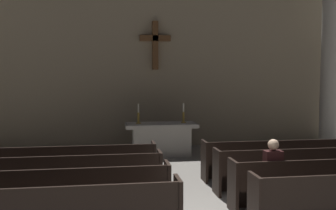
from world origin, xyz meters
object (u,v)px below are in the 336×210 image
pew_right_row_3 (304,169)px  candlestick_left (138,117)px  column_right_third (329,65)px  pew_right_row_4 (282,158)px  lone_worshipper (271,172)px  pew_left_row_4 (67,166)px  pew_right_row_2 (332,182)px  pew_left_row_3 (62,178)px  pew_left_row_2 (55,194)px  candlestick_right (183,117)px  altar (161,138)px

pew_right_row_3 → candlestick_left: bearing=127.7°
column_right_third → candlestick_left: column_right_third is taller
pew_right_row_4 → column_right_third: size_ratio=0.67×
candlestick_left → pew_right_row_3: bearing=-52.3°
pew_right_row_4 → lone_worshipper: size_ratio=2.95×
pew_left_row_4 → pew_right_row_2: size_ratio=1.00×
pew_left_row_3 → pew_right_row_4: (5.02, 1.05, 0.00)m
lone_worshipper → pew_right_row_2: bearing=-1.9°
pew_left_row_4 → lone_worshipper: bearing=-28.1°
pew_left_row_3 → pew_left_row_2: bearing=-90.0°
pew_left_row_4 → pew_right_row_2: bearing=-22.6°
pew_right_row_4 → column_right_third: (3.27, 3.50, 2.34)m
pew_right_row_2 → lone_worshipper: bearing=178.1°
pew_left_row_2 → pew_right_row_4: (5.02, 2.09, 0.00)m
candlestick_left → lone_worshipper: candlestick_left is taller
candlestick_left → lone_worshipper: 5.56m
pew_right_row_2 → pew_right_row_3: 1.05m
pew_right_row_4 → candlestick_right: size_ratio=6.43×
candlestick_right → pew_left_row_3: bearing=-127.7°
pew_left_row_3 → pew_right_row_4: size_ratio=1.00×
pew_right_row_2 → candlestick_left: 6.15m
pew_left_row_2 → candlestick_left: 5.55m
pew_right_row_2 → pew_right_row_4: size_ratio=1.00×
pew_right_row_4 → altar: 3.99m
pew_left_row_2 → altar: (2.51, 5.20, 0.06)m
pew_right_row_2 → pew_left_row_3: bearing=168.2°
pew_left_row_2 → pew_left_row_3: (0.00, 1.05, 0.00)m
pew_left_row_2 → pew_right_row_2: same height
pew_left_row_4 → candlestick_right: candlestick_right is taller
pew_left_row_3 → altar: bearing=58.8°
pew_right_row_4 → altar: bearing=129.0°
pew_right_row_3 → candlestick_left: (-3.21, 4.15, 0.72)m
altar → column_right_third: bearing=3.9°
column_right_third → candlestick_right: 5.35m
pew_left_row_4 → column_right_third: (8.30, 3.50, 2.34)m
pew_left_row_4 → pew_left_row_2: bearing=-90.0°
pew_left_row_2 → lone_worshipper: (3.83, 0.04, 0.22)m
pew_right_row_3 → candlestick_left: size_ratio=6.43×
pew_right_row_2 → column_right_third: 6.89m
altar → candlestick_left: size_ratio=3.64×
pew_right_row_4 → candlestick_right: bearing=120.3°
pew_right_row_3 → column_right_third: 6.07m
pew_left_row_3 → candlestick_right: candlestick_right is taller
pew_right_row_3 → column_right_third: (3.27, 4.55, 2.34)m
pew_left_row_3 → lone_worshipper: lone_worshipper is taller
pew_left_row_2 → column_right_third: (8.30, 5.59, 2.34)m
pew_right_row_2 → lone_worshipper: lone_worshipper is taller
pew_right_row_2 → column_right_third: (3.27, 5.59, 2.34)m
pew_right_row_3 → pew_right_row_2: bearing=-90.0°
pew_right_row_2 → candlestick_right: candlestick_right is taller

